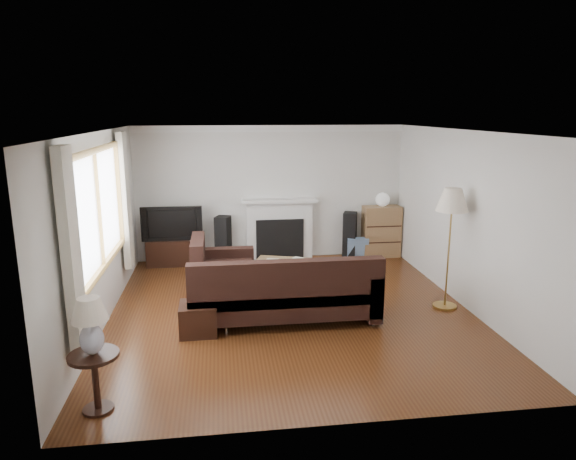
{
  "coord_description": "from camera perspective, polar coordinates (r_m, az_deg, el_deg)",
  "views": [
    {
      "loc": [
        -0.95,
        -6.76,
        2.76
      ],
      "look_at": [
        0.0,
        0.3,
        1.1
      ],
      "focal_mm": 32.0,
      "sensor_mm": 36.0,
      "label": 1
    }
  ],
  "objects": [
    {
      "name": "room",
      "position": [
        6.99,
        0.33,
        0.64
      ],
      "size": [
        5.1,
        5.6,
        2.54
      ],
      "color": "#4D2711",
      "rests_on": "ground"
    },
    {
      "name": "window",
      "position": [
        6.83,
        -20.23,
        2.11
      ],
      "size": [
        0.12,
        2.74,
        1.54
      ],
      "primitive_type": "cube",
      "color": "olive",
      "rests_on": "room"
    },
    {
      "name": "curtain_near",
      "position": [
        5.42,
        -22.95,
        -2.5
      ],
      "size": [
        0.1,
        0.35,
        2.1
      ],
      "primitive_type": "cube",
      "color": "beige",
      "rests_on": "room"
    },
    {
      "name": "curtain_far",
      "position": [
        8.32,
        -17.62,
        3.1
      ],
      "size": [
        0.1,
        0.35,
        2.1
      ],
      "primitive_type": "cube",
      "color": "beige",
      "rests_on": "room"
    },
    {
      "name": "fireplace",
      "position": [
        9.71,
        -0.96,
        0.12
      ],
      "size": [
        1.4,
        0.26,
        1.15
      ],
      "primitive_type": "cube",
      "color": "white",
      "rests_on": "room"
    },
    {
      "name": "tv_stand",
      "position": [
        9.63,
        -12.56,
        -2.36
      ],
      "size": [
        0.96,
        0.43,
        0.48
      ],
      "primitive_type": "cube",
      "color": "black",
      "rests_on": "ground"
    },
    {
      "name": "television",
      "position": [
        9.5,
        -12.72,
        0.84
      ],
      "size": [
        1.08,
        0.14,
        0.62
      ],
      "primitive_type": "imported",
      "color": "black",
      "rests_on": "tv_stand"
    },
    {
      "name": "speaker_left",
      "position": [
        9.59,
        -7.21,
        -1.02
      ],
      "size": [
        0.33,
        0.35,
        0.87
      ],
      "primitive_type": "cube",
      "rotation": [
        0.0,
        0.0,
        -0.35
      ],
      "color": "black",
      "rests_on": "ground"
    },
    {
      "name": "speaker_right",
      "position": [
        9.89,
        6.87,
        -0.54
      ],
      "size": [
        0.33,
        0.36,
        0.88
      ],
      "primitive_type": "cube",
      "rotation": [
        0.0,
        0.0,
        -0.36
      ],
      "color": "black",
      "rests_on": "ground"
    },
    {
      "name": "bookshelf",
      "position": [
        10.04,
        10.31,
        -0.15
      ],
      "size": [
        0.71,
        0.34,
        0.98
      ],
      "primitive_type": "cube",
      "color": "olive",
      "rests_on": "ground"
    },
    {
      "name": "globe_lamp",
      "position": [
        9.92,
        10.46,
        3.34
      ],
      "size": [
        0.26,
        0.26,
        0.26
      ],
      "primitive_type": "sphere",
      "color": "white",
      "rests_on": "bookshelf"
    },
    {
      "name": "sectional_sofa",
      "position": [
        6.91,
        -0.5,
        -6.53
      ],
      "size": [
        2.7,
        1.98,
        0.87
      ],
      "primitive_type": "cube",
      "color": "black",
      "rests_on": "ground"
    },
    {
      "name": "coffee_table",
      "position": [
        8.36,
        -0.14,
        -4.73
      ],
      "size": [
        1.12,
        0.84,
        0.39
      ],
      "primitive_type": "cube",
      "rotation": [
        0.0,
        0.0,
        -0.32
      ],
      "color": "olive",
      "rests_on": "ground"
    },
    {
      "name": "footstool",
      "position": [
        6.68,
        -9.94,
        -9.67
      ],
      "size": [
        0.47,
        0.47,
        0.39
      ],
      "primitive_type": "cube",
      "rotation": [
        0.0,
        0.0,
        0.01
      ],
      "color": "black",
      "rests_on": "ground"
    },
    {
      "name": "floor_lamp",
      "position": [
        7.54,
        17.43,
        -2.05
      ],
      "size": [
        0.51,
        0.51,
        1.73
      ],
      "primitive_type": "cube",
      "rotation": [
        0.0,
        0.0,
        -0.16
      ],
      "color": "#A68039",
      "rests_on": "ground"
    },
    {
      "name": "side_table",
      "position": [
        5.3,
        -20.57,
        -15.56
      ],
      "size": [
        0.46,
        0.46,
        0.58
      ],
      "primitive_type": "cube",
      "color": "black",
      "rests_on": "ground"
    },
    {
      "name": "table_lamp",
      "position": [
        5.07,
        -21.08,
        -9.98
      ],
      "size": [
        0.33,
        0.33,
        0.54
      ],
      "primitive_type": "cube",
      "color": "silver",
      "rests_on": "side_table"
    }
  ]
}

